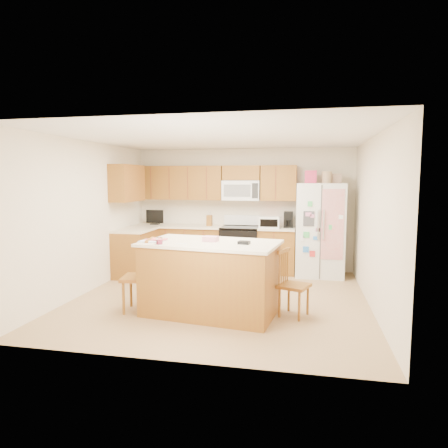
% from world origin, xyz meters
% --- Properties ---
extents(ground, '(4.50, 4.50, 0.00)m').
position_xyz_m(ground, '(0.00, 0.00, 0.00)').
color(ground, tan).
rests_on(ground, ground).
extents(room_shell, '(4.60, 4.60, 2.52)m').
position_xyz_m(room_shell, '(0.00, 0.00, 1.44)').
color(room_shell, beige).
rests_on(room_shell, ground).
extents(cabinetry, '(3.36, 1.56, 2.15)m').
position_xyz_m(cabinetry, '(-0.98, 1.79, 0.91)').
color(cabinetry, olive).
rests_on(cabinetry, ground).
extents(stove, '(0.76, 0.65, 1.13)m').
position_xyz_m(stove, '(0.00, 1.94, 0.47)').
color(stove, black).
rests_on(stove, ground).
extents(refrigerator, '(0.90, 0.79, 2.04)m').
position_xyz_m(refrigerator, '(1.57, 1.87, 0.92)').
color(refrigerator, white).
rests_on(refrigerator, ground).
extents(island, '(1.98, 1.31, 1.10)m').
position_xyz_m(island, '(0.01, -0.70, 0.51)').
color(island, olive).
rests_on(island, ground).
extents(windsor_chair_left, '(0.49, 0.51, 1.04)m').
position_xyz_m(windsor_chair_left, '(-1.00, -0.81, 0.49)').
color(windsor_chair_left, olive).
rests_on(windsor_chair_left, ground).
extents(windsor_chair_back, '(0.54, 0.53, 0.98)m').
position_xyz_m(windsor_chair_back, '(-0.01, -0.09, 0.46)').
color(windsor_chair_back, olive).
rests_on(windsor_chair_back, ground).
extents(windsor_chair_right, '(0.49, 0.50, 0.92)m').
position_xyz_m(windsor_chair_right, '(1.13, -0.59, 0.43)').
color(windsor_chair_right, olive).
rests_on(windsor_chair_right, ground).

